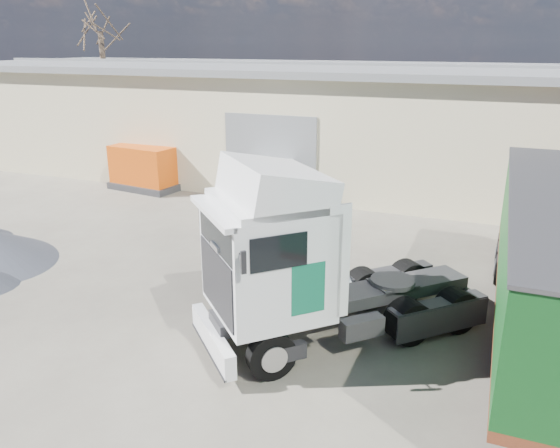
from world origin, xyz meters
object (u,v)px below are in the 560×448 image
(tractor_unit, at_px, (302,268))
(orange_skip, at_px, (147,170))
(panel_van, at_px, (265,190))
(box_trailer, at_px, (556,253))
(bare_tree, at_px, (99,16))

(tractor_unit, bearing_deg, orange_skip, -177.11)
(tractor_unit, xyz_separation_m, panel_van, (-4.45, 8.42, -0.82))
(box_trailer, relative_size, panel_van, 2.13)
(tractor_unit, bearing_deg, box_trailer, 67.80)
(bare_tree, distance_m, panel_van, 21.53)
(bare_tree, relative_size, panel_van, 1.97)
(box_trailer, xyz_separation_m, orange_skip, (-16.04, 8.04, -1.24))
(bare_tree, height_order, box_trailer, bare_tree)
(tractor_unit, distance_m, panel_van, 9.56)
(orange_skip, bearing_deg, box_trailer, -18.52)
(tractor_unit, height_order, orange_skip, tractor_unit)
(bare_tree, height_order, panel_van, bare_tree)
(bare_tree, bearing_deg, tractor_unit, -44.04)
(bare_tree, relative_size, tractor_unit, 1.58)
(panel_van, bearing_deg, bare_tree, 130.32)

